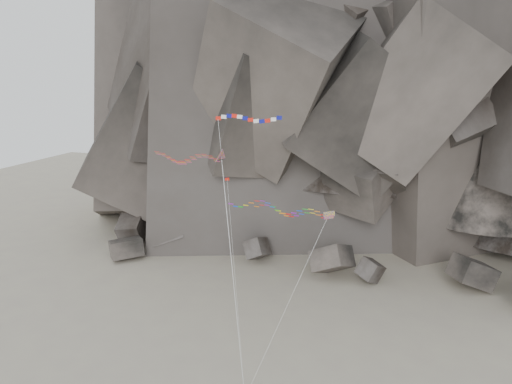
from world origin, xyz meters
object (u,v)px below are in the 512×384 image
(delta_kite, at_px, (184,157))
(banner_kite, at_px, (248,121))
(pennant_kite, at_px, (231,232))
(parafoil_kite, at_px, (274,208))

(delta_kite, bearing_deg, banner_kite, 45.95)
(pennant_kite, bearing_deg, parafoil_kite, -35.33)
(delta_kite, bearing_deg, parafoil_kite, 17.04)
(banner_kite, relative_size, parafoil_kite, 1.46)
(parafoil_kite, height_order, pennant_kite, pennant_kite)
(delta_kite, distance_m, banner_kite, 8.57)
(banner_kite, distance_m, pennant_kite, 13.14)
(banner_kite, bearing_deg, pennant_kite, -119.96)
(banner_kite, bearing_deg, parafoil_kite, -57.45)
(banner_kite, bearing_deg, delta_kite, -170.46)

